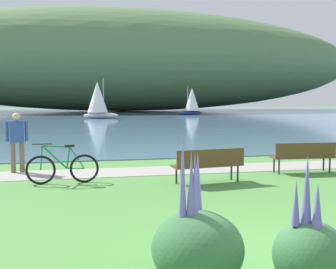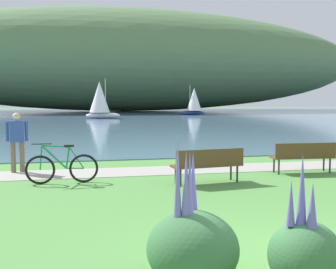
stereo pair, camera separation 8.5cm
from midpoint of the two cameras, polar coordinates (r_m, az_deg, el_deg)
The scene contains 12 objects.
ground_plane at distance 5.66m, azimuth 17.83°, elevation -17.01°, with size 200.00×200.00×0.00m, color #518E42.
bay_water at distance 54.01m, azimuth -8.74°, elevation 2.68°, with size 180.00×80.00×0.04m, color #5B7F9E.
distant_hillside at distance 72.91m, azimuth -5.91°, elevation 10.13°, with size 86.59×28.00×17.38m, color #567A4C.
shoreline_path at distance 12.15m, azimuth 1.12°, elevation -4.96°, with size 60.00×1.50×0.01m, color #A39E93.
park_bench_near_camera at distance 10.22m, azimuth 5.83°, elevation -3.94°, with size 1.85×0.71×0.88m.
park_bench_further_along at distance 12.22m, azimuth 18.49°, elevation -2.71°, with size 1.82×0.57×0.88m.
bicycle_leaning_near_bench at distance 10.53m, azimuth -14.29°, elevation -4.48°, with size 1.77×0.10×1.01m.
person_at_shoreline at distance 12.41m, azimuth -20.05°, elevation -0.52°, with size 0.61×0.26×1.71m.
echium_bush_closest_to_camera at distance 4.88m, azimuth 19.00°, elevation -15.43°, with size 0.81×0.81×1.52m.
echium_bush_beside_closest at distance 4.76m, azimuth 3.96°, elevation -15.27°, with size 1.04×1.04×1.72m.
sailboat_nearest_to_shore at distance 53.61m, azimuth 3.65°, elevation 4.66°, with size 3.30×2.01×3.84m.
sailboat_toward_hillside at distance 44.52m, azimuth -9.38°, elevation 4.83°, with size 3.71×2.28×4.30m.
Camera 2 is at (-2.58, -4.57, 2.09)m, focal length 43.88 mm.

